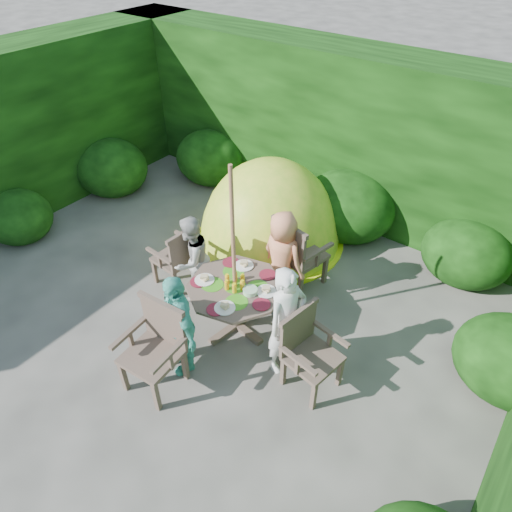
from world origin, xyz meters
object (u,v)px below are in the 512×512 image
Objects in this scene: garden_chair_back at (297,253)px; child_back at (282,257)px; parasol_pole at (234,256)px; child_left at (192,259)px; patio_table at (236,293)px; dome_tent at (269,239)px; garden_chair_right at (308,350)px; garden_chair_front at (156,346)px; child_front at (179,324)px; garden_chair_left at (178,256)px; child_right at (287,322)px.

garden_chair_back is 0.79× the size of child_back.
parasol_pole reaches higher than child_left.
patio_table is 0.50× the size of dome_tent.
dome_tent is (-1.81, 1.85, -0.49)m from garden_chair_right.
child_front is at bearing 73.20° from garden_chair_front.
child_back is at bearing 76.41° from garden_chair_front.
dome_tent reaches higher than patio_table.
child_back is (1.20, 0.63, 0.16)m from garden_chair_left.
garden_chair_left reaches higher than patio_table.
child_back is 0.99× the size of child_front.
child_back reaches higher than garden_chair_left.
child_back is (0.11, 0.79, -0.46)m from parasol_pole.
child_right reaches higher than child_front.
patio_table is at bearing 105.33° from child_front.
garden_chair_right is 1.90m from child_left.
patio_table is 0.81m from child_right.
garden_chair_right is 1.03× the size of garden_chair_left.
child_back is at bearing 81.81° from parasol_pole.
child_back reaches higher than garden_chair_back.
child_right reaches higher than garden_chair_left.
garden_chair_left is at bearing 159.40° from child_front.
garden_chair_back is at bearing 76.64° from garden_chair_front.
child_left is at bearing 46.15° from child_back.
dome_tent is (-0.55, 2.77, -0.53)m from garden_chair_front.
child_back is (0.29, 1.87, 0.11)m from garden_chair_front.
parasol_pole reaches higher than garden_chair_front.
garden_chair_back is at bearing 41.51° from child_right.
child_left is at bearing 150.61° from child_front.
patio_table is 0.54m from parasol_pole.
child_front is at bearing 140.05° from child_right.
garden_chair_right is 1.57m from garden_chair_front.
child_left reaches higher than garden_chair_right.
garden_chair_front is at bearing 90.56° from child_back.
dome_tent is at bearing 96.39° from garden_chair_front.
child_right is at bearing 130.10° from garden_chair_back.
garden_chair_back is at bearing 82.31° from patio_table.
patio_table is 0.95× the size of child_right.
garden_chair_right is 2.63m from dome_tent.
parasol_pole is 1.61× the size of child_right.
garden_chair_right is 0.93× the size of garden_chair_front.
parasol_pole is at bearing 93.94° from garden_chair_back.
child_left is (-0.80, 0.11, 0.04)m from patio_table.
garden_chair_left is 1.91m from child_right.
garden_chair_right is 2.20m from garden_chair_left.
garden_chair_front is (-0.18, -1.08, -0.03)m from patio_table.
child_right is 1.13m from child_back.
garden_chair_back is at bearing 129.36° from child_left.
child_left reaches higher than patio_table.
child_front reaches higher than garden_chair_right.
garden_chair_left is at bearing 171.52° from patio_table.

